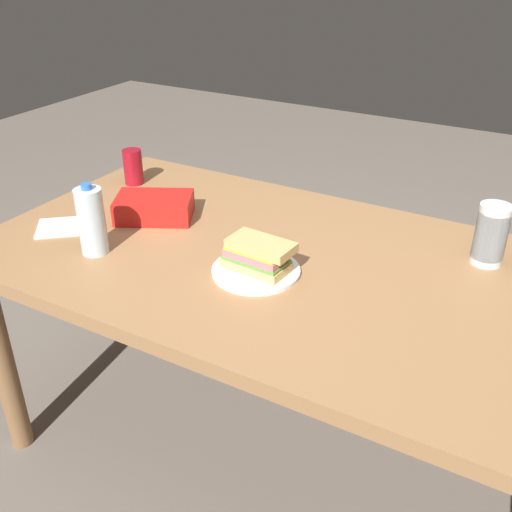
% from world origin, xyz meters
% --- Properties ---
extents(ground_plane, '(8.00, 8.00, 0.00)m').
position_xyz_m(ground_plane, '(0.00, 0.00, 0.00)').
color(ground_plane, '#70665B').
extents(dining_table, '(1.74, 0.93, 0.73)m').
position_xyz_m(dining_table, '(0.00, 0.00, 0.65)').
color(dining_table, '#9E7047').
rests_on(dining_table, ground_plane).
extents(paper_plate, '(0.23, 0.23, 0.01)m').
position_xyz_m(paper_plate, '(-0.05, -0.10, 0.74)').
color(paper_plate, white).
rests_on(paper_plate, dining_table).
extents(sandwich, '(0.19, 0.11, 0.08)m').
position_xyz_m(sandwich, '(-0.04, -0.10, 0.78)').
color(sandwich, '#DBB26B').
rests_on(sandwich, paper_plate).
extents(soda_can_red, '(0.07, 0.07, 0.12)m').
position_xyz_m(soda_can_red, '(-0.73, 0.23, 0.79)').
color(soda_can_red, maroon).
rests_on(soda_can_red, dining_table).
extents(chip_bag, '(0.27, 0.24, 0.07)m').
position_xyz_m(chip_bag, '(-0.49, 0.04, 0.76)').
color(chip_bag, red).
rests_on(chip_bag, dining_table).
extents(water_bottle_tall, '(0.07, 0.07, 0.20)m').
position_xyz_m(water_bottle_tall, '(-0.49, -0.22, 0.82)').
color(water_bottle_tall, silver).
rests_on(water_bottle_tall, dining_table).
extents(plastic_cup_stack, '(0.08, 0.08, 0.17)m').
position_xyz_m(plastic_cup_stack, '(0.46, 0.25, 0.81)').
color(plastic_cup_stack, silver).
rests_on(plastic_cup_stack, dining_table).
extents(paper_napkin, '(0.18, 0.18, 0.01)m').
position_xyz_m(paper_napkin, '(-0.69, -0.16, 0.73)').
color(paper_napkin, white).
rests_on(paper_napkin, dining_table).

